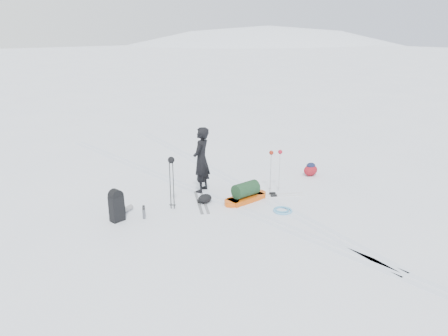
{
  "coord_description": "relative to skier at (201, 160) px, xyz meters",
  "views": [
    {
      "loc": [
        -6.99,
        -8.44,
        4.58
      ],
      "look_at": [
        0.06,
        0.26,
        0.95
      ],
      "focal_mm": 35.0,
      "sensor_mm": 36.0,
      "label": 1
    }
  ],
  "objects": [
    {
      "name": "touring_skis_white",
      "position": [
        1.35,
        -1.58,
        -0.94
      ],
      "size": [
        1.67,
        1.18,
        0.07
      ],
      "rotation": [
        0.0,
        0.0,
        -0.56
      ],
      "color": "silver",
      "rests_on": "ground"
    },
    {
      "name": "thermos_pair",
      "position": [
        -2.22,
        -0.56,
        -0.82
      ],
      "size": [
        0.19,
        0.28,
        0.29
      ],
      "rotation": [
        0.0,
        0.0,
        0.29
      ],
      "color": "#585A60",
      "rests_on": "ground"
    },
    {
      "name": "snow_hill_backdrop",
      "position": [
        62.66,
        82.78,
        -69.97
      ],
      "size": [
        359.5,
        192.0,
        162.45
      ],
      "color": "white",
      "rests_on": "ground"
    },
    {
      "name": "touring_skis_grey",
      "position": [
        -0.52,
        -0.69,
        -0.94
      ],
      "size": [
        1.0,
        1.54,
        0.06
      ],
      "rotation": [
        0.0,
        0.0,
        1.06
      ],
      "color": "gray",
      "rests_on": "ground"
    },
    {
      "name": "ground",
      "position": [
        -0.03,
        -1.25,
        -0.95
      ],
      "size": [
        200.0,
        200.0,
        0.0
      ],
      "primitive_type": "plane",
      "color": "white",
      "rests_on": "ground"
    },
    {
      "name": "expedition_rucksack",
      "position": [
        -2.79,
        -0.31,
        -0.57
      ],
      "size": [
        0.81,
        0.64,
        0.83
      ],
      "rotation": [
        0.0,
        0.0,
        0.15
      ],
      "color": "black",
      "rests_on": "ground"
    },
    {
      "name": "small_daypack",
      "position": [
        3.56,
        -1.08,
        -0.75
      ],
      "size": [
        0.6,
        0.53,
        0.43
      ],
      "rotation": [
        0.0,
        0.0,
        -0.39
      ],
      "color": "maroon",
      "rests_on": "ground"
    },
    {
      "name": "ski_poles_black",
      "position": [
        -1.36,
        -0.57,
        0.22
      ],
      "size": [
        0.18,
        0.18,
        1.43
      ],
      "rotation": [
        0.0,
        0.0,
        0.05
      ],
      "color": "black",
      "rests_on": "ground"
    },
    {
      "name": "ski_poles_silver",
      "position": [
        1.64,
        -1.35,
        0.09
      ],
      "size": [
        0.38,
        0.23,
        1.25
      ],
      "rotation": [
        0.0,
        0.0,
        -0.23
      ],
      "color": "#A8AAAF",
      "rests_on": "ground"
    },
    {
      "name": "ski_tracks",
      "position": [
        0.58,
        -0.37,
        -0.95
      ],
      "size": [
        3.38,
        17.97,
        0.01
      ],
      "color": "silver",
      "rests_on": "ground"
    },
    {
      "name": "rope_coil",
      "position": [
        0.76,
        -2.51,
        -0.92
      ],
      "size": [
        0.61,
        0.61,
        0.06
      ],
      "rotation": [
        0.0,
        0.0,
        0.25
      ],
      "color": "#5CACDF",
      "rests_on": "ground"
    },
    {
      "name": "stuff_sack",
      "position": [
        -0.47,
        -0.78,
        -0.83
      ],
      "size": [
        0.4,
        0.31,
        0.25
      ],
      "rotation": [
        0.0,
        0.0,
        -0.02
      ],
      "color": "black",
      "rests_on": "ground"
    },
    {
      "name": "skier",
      "position": [
        0.0,
        0.0,
        0.0
      ],
      "size": [
        0.83,
        0.75,
        1.91
      ],
      "primitive_type": "imported",
      "rotation": [
        0.0,
        0.0,
        3.69
      ],
      "color": "black",
      "rests_on": "ground"
    },
    {
      "name": "pulk_sled",
      "position": [
        0.49,
        -1.37,
        -0.75
      ],
      "size": [
        1.42,
        0.48,
        0.54
      ],
      "rotation": [
        0.0,
        0.0,
        0.02
      ],
      "color": "#CA4D0B",
      "rests_on": "ground"
    }
  ]
}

